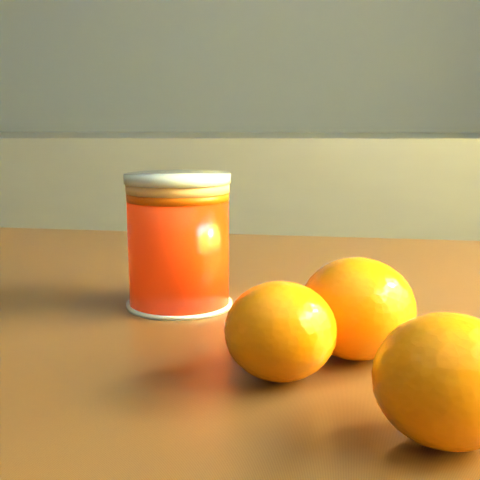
{
  "coord_description": "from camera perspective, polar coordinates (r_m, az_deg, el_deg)",
  "views": [
    {
      "loc": [
        0.71,
        -0.22,
        0.94
      ],
      "look_at": [
        0.69,
        0.31,
        0.84
      ],
      "focal_mm": 50.0,
      "sensor_mm": 36.0,
      "label": 1
    }
  ],
  "objects": [
    {
      "name": "orange_back",
      "position": [
        0.43,
        9.96,
        -5.76
      ],
      "size": [
        0.09,
        0.09,
        0.06
      ],
      "primitive_type": "ellipsoid",
      "rotation": [
        0.0,
        0.0,
        0.38
      ],
      "color": "orange",
      "rests_on": "table"
    },
    {
      "name": "table",
      "position": [
        0.54,
        9.04,
        -17.31
      ],
      "size": [
        1.14,
        0.87,
        0.79
      ],
      "rotation": [
        0.0,
        0.0,
        -0.13
      ],
      "color": "#5C3317",
      "rests_on": "ground"
    },
    {
      "name": "juice_glass",
      "position": [
        0.53,
        -5.26,
        -0.13
      ],
      "size": [
        0.08,
        0.08,
        0.1
      ],
      "rotation": [
        0.0,
        0.0,
        -0.11
      ],
      "color": "#FF2505",
      "rests_on": "table"
    },
    {
      "name": "orange_extra",
      "position": [
        0.33,
        17.37,
        -11.33
      ],
      "size": [
        0.08,
        0.08,
        0.06
      ],
      "primitive_type": "ellipsoid",
      "rotation": [
        0.0,
        0.0,
        0.2
      ],
      "color": "orange",
      "rests_on": "table"
    },
    {
      "name": "orange_front",
      "position": [
        0.39,
        3.47,
        -7.75
      ],
      "size": [
        0.07,
        0.07,
        0.06
      ],
      "primitive_type": "ellipsoid",
      "rotation": [
        0.0,
        0.0,
        0.06
      ],
      "color": "orange",
      "rests_on": "table"
    }
  ]
}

